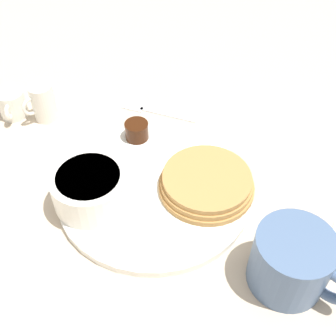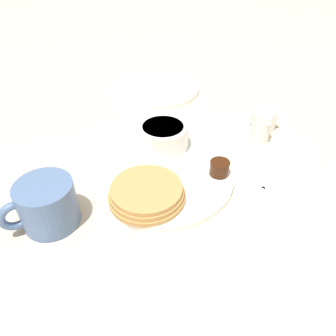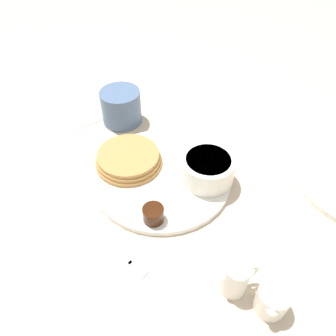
{
  "view_description": "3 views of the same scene",
  "coord_description": "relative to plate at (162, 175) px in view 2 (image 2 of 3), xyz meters",
  "views": [
    {
      "loc": [
        0.15,
        -0.38,
        0.48
      ],
      "look_at": [
        0.02,
        0.02,
        0.04
      ],
      "focal_mm": 45.0,
      "sensor_mm": 36.0,
      "label": 1
    },
    {
      "loc": [
        0.4,
        0.3,
        0.43
      ],
      "look_at": [
        0.0,
        0.02,
        0.04
      ],
      "focal_mm": 35.0,
      "sensor_mm": 36.0,
      "label": 2
    },
    {
      "loc": [
        -0.31,
        0.34,
        0.5
      ],
      "look_at": [
        -0.01,
        -0.01,
        0.03
      ],
      "focal_mm": 35.0,
      "sensor_mm": 36.0,
      "label": 3
    }
  ],
  "objects": [
    {
      "name": "creamer_pitcher_far",
      "position": [
        -0.3,
        0.09,
        0.02
      ],
      "size": [
        0.05,
        0.07,
        0.05
      ],
      "color": "white",
      "rests_on": "ground_plane"
    },
    {
      "name": "creamer_pitcher_near",
      "position": [
        -0.24,
        0.1,
        0.03
      ],
      "size": [
        0.04,
        0.06,
        0.07
      ],
      "color": "white",
      "rests_on": "ground_plane"
    },
    {
      "name": "fork",
      "position": [
        -0.07,
        0.18,
        -0.0
      ],
      "size": [
        0.14,
        0.02,
        0.0
      ],
      "color": "silver",
      "rests_on": "ground_plane"
    },
    {
      "name": "butter_ramekin",
      "position": [
        -0.1,
        -0.05,
        0.02
      ],
      "size": [
        0.04,
        0.04,
        0.04
      ],
      "color": "white",
      "rests_on": "plate"
    },
    {
      "name": "ground_plane",
      "position": [
        0.0,
        0.0,
        -0.01
      ],
      "size": [
        4.0,
        4.0,
        0.0
      ],
      "primitive_type": "plane",
      "color": "#C6B299"
    },
    {
      "name": "plate",
      "position": [
        0.0,
        0.0,
        0.0
      ],
      "size": [
        0.29,
        0.29,
        0.01
      ],
      "color": "white",
      "rests_on": "ground_plane"
    },
    {
      "name": "pancake_stack",
      "position": [
        0.07,
        0.02,
        0.02
      ],
      "size": [
        0.14,
        0.14,
        0.03
      ],
      "color": "#B78447",
      "rests_on": "plate"
    },
    {
      "name": "bowl",
      "position": [
        -0.08,
        -0.05,
        0.03
      ],
      "size": [
        0.11,
        0.11,
        0.05
      ],
      "color": "white",
      "rests_on": "plate"
    },
    {
      "name": "napkin",
      "position": [
        0.31,
        -0.02,
        -0.0
      ],
      "size": [
        0.13,
        0.11,
        0.0
      ],
      "color": "white",
      "rests_on": "ground_plane"
    },
    {
      "name": "syrup_cup",
      "position": [
        -0.06,
        0.09,
        0.02
      ],
      "size": [
        0.04,
        0.04,
        0.03
      ],
      "color": "#38190A",
      "rests_on": "plate"
    },
    {
      "name": "far_plate",
      "position": [
        -0.31,
        -0.25,
        -0.0
      ],
      "size": [
        0.25,
        0.25,
        0.01
      ],
      "color": "white",
      "rests_on": "ground_plane"
    },
    {
      "name": "coffee_mug",
      "position": [
        0.21,
        -0.08,
        0.04
      ],
      "size": [
        0.12,
        0.1,
        0.08
      ],
      "color": "slate",
      "rests_on": "ground_plane"
    }
  ]
}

